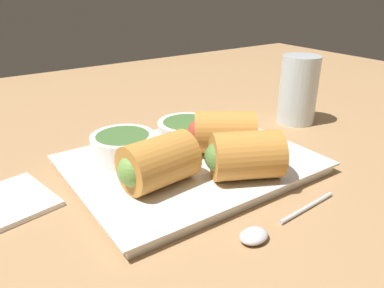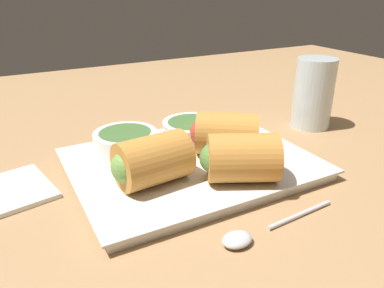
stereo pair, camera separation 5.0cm
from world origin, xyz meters
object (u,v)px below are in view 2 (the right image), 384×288
at_px(serving_plate, 192,165).
at_px(spoon, 252,234).
at_px(dipping_bowl_near, 192,131).
at_px(drinking_glass, 313,93).
at_px(dipping_bowl_far, 126,142).

height_order(serving_plate, spoon, serving_plate).
xyz_separation_m(dipping_bowl_near, spoon, (-0.04, -0.21, -0.03)).
bearing_deg(dipping_bowl_near, drinking_glass, -1.04).
relative_size(dipping_bowl_far, spoon, 0.58).
height_order(dipping_bowl_near, dipping_bowl_far, same).
bearing_deg(dipping_bowl_far, serving_plate, -40.73).
height_order(dipping_bowl_far, drinking_glass, drinking_glass).
distance_m(serving_plate, dipping_bowl_near, 0.07).
height_order(serving_plate, dipping_bowl_near, dipping_bowl_near).
bearing_deg(dipping_bowl_near, serving_plate, -118.13).
bearing_deg(dipping_bowl_far, drinking_glass, -1.90).
relative_size(dipping_bowl_near, drinking_glass, 0.73).
bearing_deg(spoon, dipping_bowl_far, 104.08).
xyz_separation_m(dipping_bowl_far, spoon, (0.05, -0.21, -0.03)).
bearing_deg(drinking_glass, dipping_bowl_far, 178.10).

